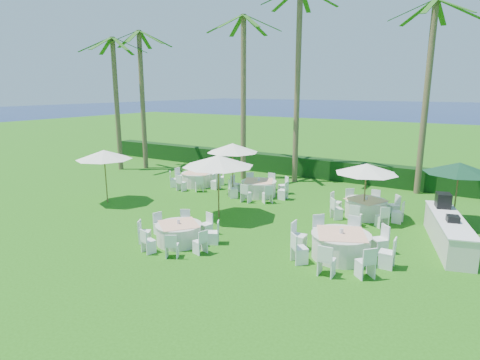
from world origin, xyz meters
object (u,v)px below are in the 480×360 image
(banquet_table_c, at_px, (341,245))
(banquet_table_e, at_px, (259,188))
(banquet_table_d, at_px, (197,179))
(umbrella_d, at_px, (367,169))
(umbrella_a, at_px, (104,155))
(umbrella_c, at_px, (233,148))
(banquet_table_b, at_px, (179,233))
(banquet_table_f, at_px, (366,208))
(buffet_table, at_px, (448,230))
(umbrella_green, at_px, (459,168))
(umbrella_b, at_px, (218,161))

(banquet_table_c, bearing_deg, banquet_table_e, 138.65)
(banquet_table_d, relative_size, banquet_table_e, 0.97)
(banquet_table_e, xyz_separation_m, umbrella_d, (5.73, -0.96, 1.80))
(umbrella_a, relative_size, umbrella_c, 0.98)
(banquet_table_b, relative_size, umbrella_c, 1.07)
(banquet_table_f, bearing_deg, banquet_table_b, -126.48)
(banquet_table_b, bearing_deg, banquet_table_f, 53.52)
(banquet_table_b, xyz_separation_m, buffet_table, (8.31, 4.95, 0.17))
(banquet_table_d, bearing_deg, umbrella_d, -5.74)
(banquet_table_b, bearing_deg, banquet_table_c, 18.91)
(umbrella_d, relative_size, buffet_table, 0.57)
(banquet_table_b, height_order, banquet_table_c, banquet_table_c)
(banquet_table_c, height_order, banquet_table_d, banquet_table_c)
(banquet_table_b, xyz_separation_m, umbrella_a, (-6.55, 2.26, 2.00))
(umbrella_green, bearing_deg, umbrella_a, -160.09)
(banquet_table_e, relative_size, umbrella_a, 1.20)
(banquet_table_f, height_order, buffet_table, buffet_table)
(banquet_table_b, height_order, buffet_table, buffet_table)
(banquet_table_b, distance_m, banquet_table_d, 8.81)
(banquet_table_c, height_order, umbrella_d, umbrella_d)
(banquet_table_c, relative_size, umbrella_c, 1.26)
(banquet_table_c, bearing_deg, umbrella_d, 95.96)
(banquet_table_c, xyz_separation_m, banquet_table_f, (-0.47, 4.83, -0.04))
(banquet_table_f, xyz_separation_m, umbrella_c, (-7.13, 0.30, 2.06))
(banquet_table_d, bearing_deg, umbrella_a, -108.24)
(banquet_table_c, xyz_separation_m, buffet_table, (2.90, 3.09, 0.11))
(banquet_table_c, height_order, umbrella_a, umbrella_a)
(banquet_table_b, xyz_separation_m, umbrella_green, (8.29, 7.64, 2.00))
(banquet_table_f, bearing_deg, buffet_table, -27.20)
(banquet_table_b, height_order, banquet_table_f, banquet_table_f)
(banquet_table_e, relative_size, umbrella_d, 1.22)
(umbrella_green, bearing_deg, banquet_table_b, -137.36)
(umbrella_a, relative_size, umbrella_b, 0.87)
(banquet_table_f, relative_size, buffet_table, 0.68)
(umbrella_b, bearing_deg, banquet_table_c, -13.26)
(banquet_table_b, bearing_deg, umbrella_b, 98.77)
(umbrella_a, relative_size, umbrella_d, 1.02)
(banquet_table_b, relative_size, umbrella_d, 1.11)
(banquet_table_c, xyz_separation_m, umbrella_d, (-0.47, 4.50, 1.77))
(umbrella_a, height_order, umbrella_c, umbrella_c)
(umbrella_b, height_order, umbrella_green, umbrella_b)
(banquet_table_e, xyz_separation_m, umbrella_a, (-5.77, -5.05, 1.96))
(banquet_table_c, distance_m, banquet_table_e, 8.26)
(banquet_table_b, height_order, umbrella_green, umbrella_green)
(umbrella_a, height_order, umbrella_d, umbrella_a)
(banquet_table_e, distance_m, umbrella_c, 2.51)
(umbrella_d, height_order, umbrella_green, umbrella_green)
(banquet_table_b, bearing_deg, banquet_table_d, 123.63)
(banquet_table_d, bearing_deg, buffet_table, -10.27)
(banquet_table_f, bearing_deg, banquet_table_d, 176.18)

